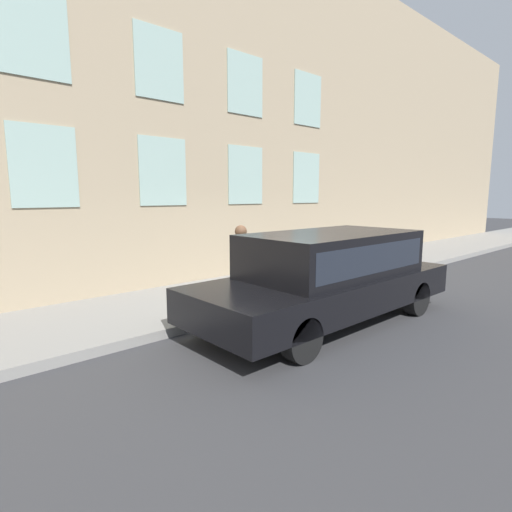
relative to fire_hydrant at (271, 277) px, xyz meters
The scene contains 6 objects.
ground_plane 0.72m from the fire_hydrant, 155.27° to the right, with size 80.00×80.00×0.00m, color #38383A.
sidewalk 1.19m from the fire_hydrant, ahead, with size 2.83×60.00×0.16m.
building_facade 4.92m from the fire_hydrant, ahead, with size 0.33×40.00×9.53m.
fire_hydrant is the anchor object (origin of this frame).
person 0.81m from the fire_hydrant, 64.22° to the left, with size 0.38×0.25×1.55m.
parked_truck_black_near 1.58m from the fire_hydrant, behind, with size 2.01×5.39×1.65m.
Camera 1 is at (-5.59, 5.94, 2.31)m, focal length 28.00 mm.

